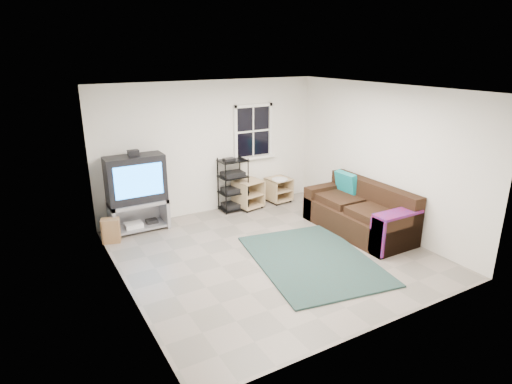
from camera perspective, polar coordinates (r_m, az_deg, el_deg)
room at (r=8.87m, az=-0.38°, el=7.64°), size 4.60×4.62×4.60m
tv_unit at (r=7.89m, az=-15.68°, el=0.65°), size 1.02×0.51×1.49m
av_rack at (r=8.69m, az=-3.06°, el=0.57°), size 0.55×0.40×1.09m
side_table_left at (r=8.87m, az=-1.21°, el=-0.11°), size 0.59×0.59×0.59m
side_table_right at (r=9.24m, az=2.92°, el=0.55°), size 0.51×0.52×0.54m
sofa at (r=7.92m, az=13.71°, el=-2.82°), size 0.93×2.09×0.95m
shag_rug at (r=6.83m, az=7.56°, el=-8.93°), size 2.07×2.59×0.03m
paper_bag at (r=7.71m, az=-18.78°, el=-4.90°), size 0.34×0.27×0.42m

